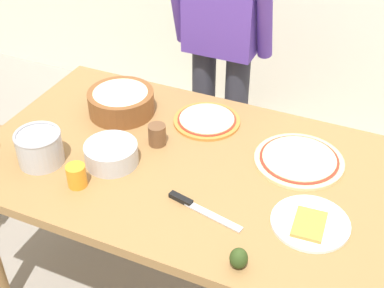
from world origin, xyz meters
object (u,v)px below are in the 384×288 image
(person_cook, at_px, (222,33))
(pizza_raw_on_board, at_px, (299,160))
(mixing_bowl_steel, at_px, (111,154))
(avocado, at_px, (239,258))
(popcorn_bowl, at_px, (121,100))
(plate_with_slice, at_px, (310,223))
(steel_pot, at_px, (39,147))
(pizza_cooked_on_tray, at_px, (207,120))
(cup_small_brown, at_px, (157,135))
(chef_knife, at_px, (196,207))
(cup_orange, at_px, (77,176))
(dining_table, at_px, (187,180))

(person_cook, relative_size, pizza_raw_on_board, 4.79)
(mixing_bowl_steel, xyz_separation_m, avocado, (0.61, -0.28, -0.01))
(person_cook, xyz_separation_m, popcorn_bowl, (-0.24, -0.56, -0.12))
(pizza_raw_on_board, xyz_separation_m, plate_with_slice, (0.12, -0.31, -0.00))
(pizza_raw_on_board, relative_size, steel_pot, 1.95)
(person_cook, distance_m, avocado, 1.27)
(pizza_cooked_on_tray, relative_size, plate_with_slice, 1.07)
(pizza_cooked_on_tray, bearing_deg, plate_with_slice, -37.59)
(person_cook, relative_size, mixing_bowl_steel, 8.10)
(pizza_cooked_on_tray, relative_size, steel_pot, 1.61)
(mixing_bowl_steel, relative_size, cup_small_brown, 2.35)
(plate_with_slice, distance_m, chef_knife, 0.38)
(pizza_cooked_on_tray, bearing_deg, pizza_raw_on_board, -14.00)
(cup_small_brown, bearing_deg, avocado, -42.10)
(pizza_raw_on_board, xyz_separation_m, steel_pot, (-0.89, -0.39, 0.06))
(cup_orange, bearing_deg, mixing_bowl_steel, 74.49)
(popcorn_bowl, xyz_separation_m, cup_orange, (0.09, -0.48, -0.02))
(pizza_cooked_on_tray, distance_m, popcorn_bowl, 0.37)
(steel_pot, xyz_separation_m, avocado, (0.85, -0.18, -0.03))
(pizza_cooked_on_tray, xyz_separation_m, cup_small_brown, (-0.12, -0.22, 0.03))
(dining_table, distance_m, plate_with_slice, 0.53)
(chef_knife, bearing_deg, dining_table, 121.38)
(pizza_cooked_on_tray, bearing_deg, cup_orange, -115.68)
(dining_table, height_order, popcorn_bowl, popcorn_bowl)
(steel_pot, relative_size, cup_small_brown, 2.04)
(dining_table, xyz_separation_m, avocado, (0.35, -0.40, 0.13))
(person_cook, xyz_separation_m, pizza_raw_on_board, (0.55, -0.58, -0.17))
(pizza_cooked_on_tray, bearing_deg, cup_small_brown, -118.78)
(dining_table, xyz_separation_m, pizza_raw_on_board, (0.39, 0.17, 0.10))
(dining_table, distance_m, popcorn_bowl, 0.47)
(chef_knife, bearing_deg, cup_orange, -172.05)
(cup_small_brown, bearing_deg, cup_orange, -113.59)
(cup_orange, bearing_deg, steel_pot, 163.35)
(cup_orange, bearing_deg, pizza_raw_on_board, 33.25)
(plate_with_slice, relative_size, avocado, 3.71)
(dining_table, relative_size, avocado, 22.86)
(pizza_raw_on_board, xyz_separation_m, pizza_cooked_on_tray, (-0.42, 0.10, -0.00))
(person_cook, height_order, pizza_raw_on_board, person_cook)
(steel_pot, distance_m, avocado, 0.87)
(popcorn_bowl, distance_m, steel_pot, 0.43)
(person_cook, relative_size, plate_with_slice, 6.23)
(popcorn_bowl, height_order, cup_small_brown, popcorn_bowl)
(pizza_cooked_on_tray, height_order, plate_with_slice, plate_with_slice)
(steel_pot, bearing_deg, chef_knife, 0.07)
(chef_knife, bearing_deg, person_cook, 106.67)
(popcorn_bowl, bearing_deg, pizza_cooked_on_tray, 12.21)
(chef_knife, height_order, avocado, avocado)
(popcorn_bowl, bearing_deg, avocado, -38.60)
(steel_pot, xyz_separation_m, cup_small_brown, (0.35, 0.28, -0.02))
(plate_with_slice, relative_size, cup_small_brown, 3.06)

